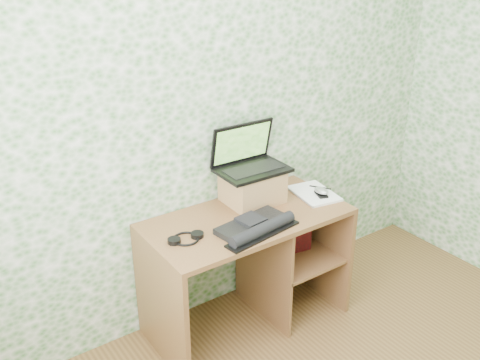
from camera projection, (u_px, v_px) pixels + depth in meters
wall_back at (217, 112)px, 3.09m from camera, size 3.50×0.00×3.50m
desk at (255, 250)px, 3.26m from camera, size 1.20×0.60×0.75m
riser at (252, 186)px, 3.23m from camera, size 0.33×0.28×0.20m
laptop at (248, 159)px, 3.19m from camera, size 0.42×0.30×0.28m
keyboard at (256, 226)px, 2.93m from camera, size 0.49×0.30×0.07m
headphones at (186, 238)px, 2.84m from camera, size 0.20×0.16×0.02m
notepad at (314, 193)px, 3.35m from camera, size 0.27×0.35×0.01m
mouse at (321, 192)px, 3.30m from camera, size 0.10×0.12×0.04m
pen at (320, 187)px, 3.40m from camera, size 0.08×0.12×0.01m
red_box at (294, 232)px, 3.37m from camera, size 0.23×0.11×0.27m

